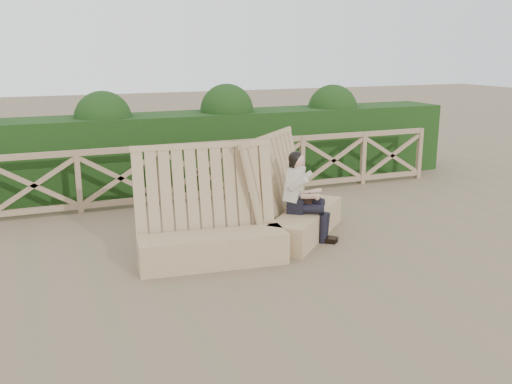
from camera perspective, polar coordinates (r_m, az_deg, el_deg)
name	(u,v)px	position (r m, az deg, el deg)	size (l,w,h in m)	color
ground	(276,264)	(7.62, 2.00, -7.18)	(60.00, 60.00, 0.00)	brown
bench	(259,222)	(8.07, 0.32, -3.02)	(3.52, 1.95, 1.55)	#947354
woman	(302,193)	(8.40, 4.63, -0.11)	(0.78, 0.74, 1.33)	black
guardrail	(198,172)	(10.62, -5.79, 2.05)	(10.10, 0.09, 1.10)	#8E6D52
hedge	(181,151)	(11.71, -7.51, 4.13)	(12.00, 1.20, 1.50)	black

